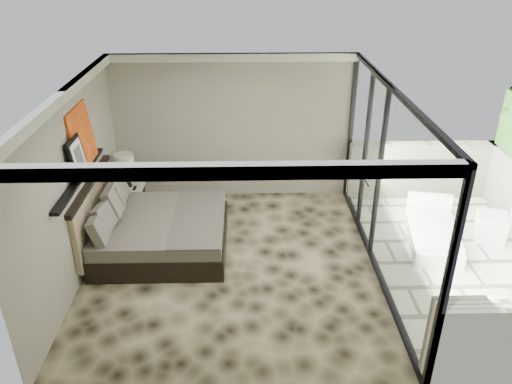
{
  "coord_description": "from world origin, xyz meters",
  "views": [
    {
      "loc": [
        0.22,
        -6.51,
        4.57
      ],
      "look_at": [
        0.39,
        0.4,
        1.09
      ],
      "focal_mm": 35.0,
      "sensor_mm": 36.0,
      "label": 1
    }
  ],
  "objects_px": {
    "table_lamp": "(125,166)",
    "ottoman": "(491,227)",
    "nightstand": "(131,199)",
    "lounger": "(433,233)",
    "bed": "(155,230)"
  },
  "relations": [
    {
      "from": "nightstand",
      "to": "lounger",
      "type": "bearing_deg",
      "value": 2.56
    },
    {
      "from": "nightstand",
      "to": "ottoman",
      "type": "distance_m",
      "value": 6.4
    },
    {
      "from": "ottoman",
      "to": "bed",
      "type": "bearing_deg",
      "value": -178.67
    },
    {
      "from": "lounger",
      "to": "table_lamp",
      "type": "bearing_deg",
      "value": 177.72
    },
    {
      "from": "lounger",
      "to": "ottoman",
      "type": "bearing_deg",
      "value": 15.33
    },
    {
      "from": "bed",
      "to": "table_lamp",
      "type": "relative_size",
      "value": 3.37
    },
    {
      "from": "nightstand",
      "to": "lounger",
      "type": "height_order",
      "value": "lounger"
    },
    {
      "from": "bed",
      "to": "table_lamp",
      "type": "height_order",
      "value": "bed"
    },
    {
      "from": "bed",
      "to": "lounger",
      "type": "xyz_separation_m",
      "value": [
        4.62,
        0.05,
        -0.16
      ]
    },
    {
      "from": "nightstand",
      "to": "table_lamp",
      "type": "distance_m",
      "value": 0.68
    },
    {
      "from": "table_lamp",
      "to": "ottoman",
      "type": "height_order",
      "value": "table_lamp"
    },
    {
      "from": "table_lamp",
      "to": "ottoman",
      "type": "relative_size",
      "value": 1.33
    },
    {
      "from": "table_lamp",
      "to": "ottoman",
      "type": "bearing_deg",
      "value": -10.5
    },
    {
      "from": "nightstand",
      "to": "lounger",
      "type": "distance_m",
      "value": 5.43
    },
    {
      "from": "bed",
      "to": "ottoman",
      "type": "distance_m",
      "value": 5.63
    }
  ]
}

